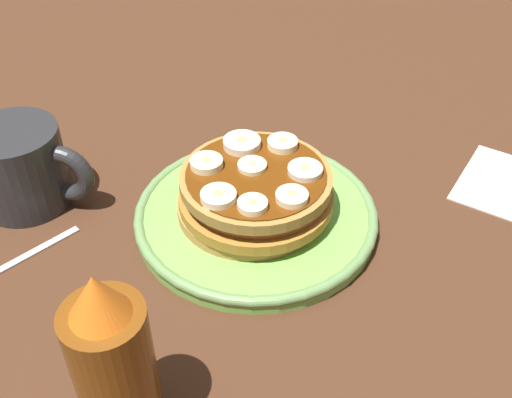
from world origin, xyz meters
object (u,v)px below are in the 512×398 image
Objects in this scene: banana_slice_4 at (305,171)px; banana_slice_7 at (242,144)px; plate at (256,215)px; fork at (5,267)px; banana_slice_2 at (253,205)px; banana_slice_1 at (207,163)px; banana_slice_5 at (218,197)px; pancake_stack at (255,191)px; banana_slice_3 at (292,197)px; banana_slice_6 at (283,144)px; banana_slice_0 at (252,166)px; syrup_bottle at (114,365)px; coffee_mug at (23,166)px.

banana_slice_7 is (-6.55, 2.69, 0.10)cm from banana_slice_4.
plate is 2.02× the size of fork.
banana_slice_7 is at bearing 109.86° from banana_slice_2.
banana_slice_1 reaches higher than plate.
banana_slice_5 is 8.07cm from banana_slice_7.
pancake_stack is 5.60cm from banana_slice_3.
banana_slice_6 is 0.81× the size of banana_slice_7.
banana_slice_2 is (5.43, -4.71, -0.06)cm from banana_slice_1.
banana_slice_3 is (4.34, -3.61, 0.09)cm from banana_slice_0.
syrup_bottle reaches higher than banana_slice_7.
banana_slice_2 is at bearing 16.91° from fork.
syrup_bottle is at bearing -111.84° from banana_slice_3.
banana_slice_3 and banana_slice_5 have the same top height.
fork is (-20.14, -11.27, -3.45)cm from pancake_stack.
banana_slice_2 is 0.21× the size of coffee_mug.
banana_slice_2 reaches higher than plate.
syrup_bottle reaches higher than banana_slice_3.
banana_slice_0 is at bearing 6.63° from coffee_mug.
banana_slice_1 is 0.96× the size of banana_slice_4.
banana_slice_2 is at bearing -76.30° from banana_slice_0.
banana_slice_0 is 4.83cm from banana_slice_4.
syrup_bottle reaches higher than plate.
fork is (-17.96, -6.77, -5.97)cm from banana_slice_5.
banana_slice_2 is at bearing -94.42° from banana_slice_6.
banana_slice_6 reaches higher than banana_slice_4.
banana_slice_4 is 0.28× the size of fork.
banana_slice_0 is at bearing 128.50° from pancake_stack.
coffee_mug is (-26.89, -2.94, -1.96)cm from banana_slice_4.
syrup_bottle reaches higher than banana_slice_5.
pancake_stack is 4.71× the size of banana_slice_4.
plate is 23.49cm from syrup_bottle.
banana_slice_2 is at bearing -121.30° from banana_slice_4.
coffee_mug reaches higher than banana_slice_5.
banana_slice_1 is at bearing -122.53° from banana_slice_7.
banana_slice_7 is at bearing 121.01° from pancake_stack.
banana_slice_2 is 0.82× the size of banana_slice_4.
banana_slice_3 is 0.79× the size of banana_slice_7.
banana_slice_3 is 0.97× the size of banana_slice_6.
banana_slice_6 is 0.20× the size of syrup_bottle.
banana_slice_3 is 0.23× the size of coffee_mug.
plate is 2.76cm from pancake_stack.
syrup_bottle is (-8.29, -23.50, 0.55)cm from banana_slice_4.
syrup_bottle is (-4.79, -17.74, 0.54)cm from banana_slice_2.
banana_slice_1 is 4.94cm from banana_slice_5.
plate is at bearing 28.68° from fork.
plate is at bearing 4.70° from coffee_mug.
banana_slice_1 is 22.47cm from syrup_bottle.
coffee_mug reaches higher than banana_slice_0.
banana_slice_4 is at bearing 83.28° from banana_slice_3.
banana_slice_0 is (-0.41, 0.52, 2.41)cm from pancake_stack.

